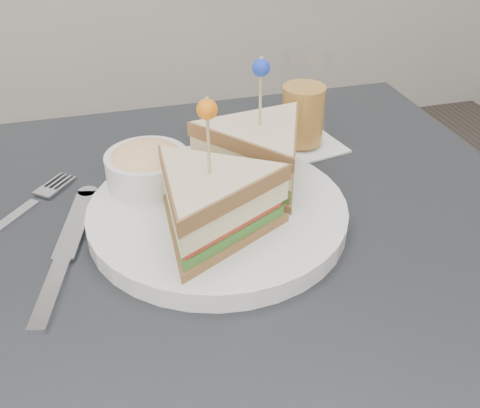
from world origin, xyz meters
name	(u,v)px	position (x,y,z in m)	size (l,w,h in m)	color
table	(234,297)	(0.00, 0.00, 0.67)	(0.80, 0.80, 0.75)	black
plate_meal	(223,183)	(0.00, 0.06, 0.80)	(0.34, 0.32, 0.18)	silver
cutlery_fork	(25,208)	(-0.23, 0.14, 0.75)	(0.13, 0.16, 0.01)	silver
cutlery_knife	(65,254)	(-0.18, 0.03, 0.75)	(0.08, 0.24, 0.01)	silver
drink_set	(303,107)	(0.16, 0.21, 0.81)	(0.13, 0.13, 0.14)	silver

